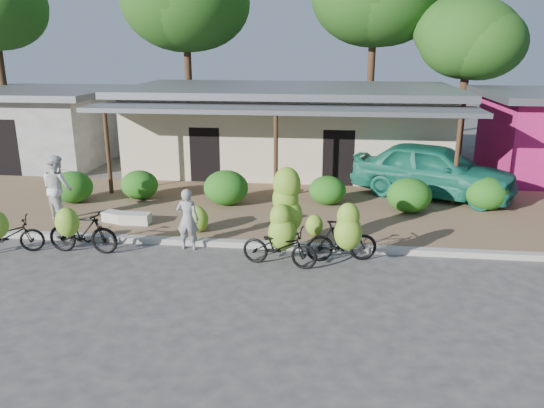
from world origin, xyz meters
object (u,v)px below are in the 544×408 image
Objects in this scene: bike_center at (283,226)px; bike_right at (344,237)px; bike_left at (80,231)px; sack_far at (116,217)px; vendor at (188,219)px; bike_far_left at (5,234)px; sack_near at (135,218)px; bystander at (58,188)px; tree_near_right at (464,36)px; teal_van at (433,170)px.

bike_center reaches higher than bike_right.
bike_right reaches higher than bike_left.
sack_far is 2.98m from vendor.
bike_far_left is at bearing 98.23° from bike_left.
sack_near is 0.45× the size of bystander.
bike_far_left is 2.45× the size of sack_far.
tree_near_right reaches higher than bike_center.
sack_far is at bearing -145.46° from bystander.
sack_far is at bearing 1.57° from bike_left.
bike_left is 4.94m from bike_center.
vendor is at bearing -165.05° from bystander.
bike_right is 6.69m from sack_far.
bystander is (-1.65, 0.01, 0.80)m from sack_far.
vendor is 4.44m from bystander.
bike_right is (1.41, -0.02, -0.19)m from bike_center.
bike_center is 5.37m from sack_far.
sack_far is 0.40× the size of bystander.
bike_right is 3.88m from vendor.
vendor is (1.92, -1.40, 0.52)m from sack_near.
bike_center is 0.43× the size of teal_van.
bike_left reaches higher than bike_far_left.
sack_near is at bearing 137.42° from teal_van.
bike_left is 2.38× the size of sack_far.
bystander is (-6.60, 2.02, 0.18)m from bike_center.
bike_right is at bearing -159.50° from bystander.
bike_left is at bearing 18.40° from vendor.
sack_far is at bearing -27.11° from vendor.
bystander is at bearing 179.73° from sack_far.
bike_center is (6.74, 0.37, 0.35)m from bike_far_left.
bike_center reaches higher than bike_left.
tree_near_right is at bearing 46.45° from sack_near.
bike_far_left is at bearing 15.24° from vendor.
bike_center is 1.42× the size of vendor.
bystander is at bearing -139.15° from tree_near_right.
bike_center is 2.98× the size of sack_far.
bike_left is at bearing 102.92° from bike_center.
bike_center is 2.63× the size of sack_near.
teal_van is (9.30, 5.96, 0.40)m from bike_left.
bike_center is at bearing -162.23° from bystander.
tree_near_right is at bearing -64.36° from bike_far_left.
tree_near_right is 18.41m from bike_left.
bike_far_left is 0.35× the size of teal_van.
tree_near_right reaches higher than bike_left.
tree_near_right is 3.99× the size of bike_right.
sack_near is at bearing -9.40° from sack_far.
teal_van is at bearing -37.52° from bike_right.
tree_near_right is 1.34× the size of teal_van.
tree_near_right is 15.13m from bike_right.
teal_van is at bearing -126.12° from bystander.
bike_left is at bearing 162.47° from bystander.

